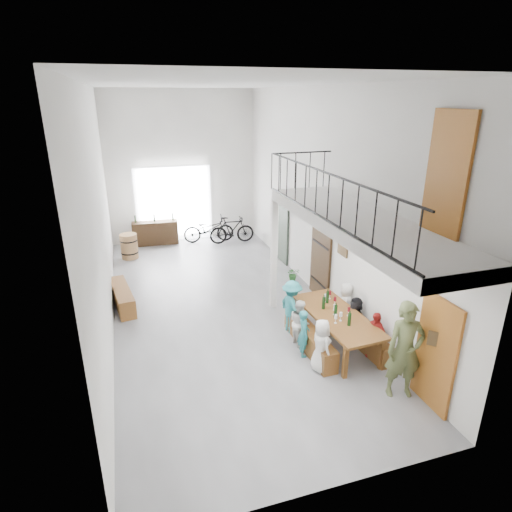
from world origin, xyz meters
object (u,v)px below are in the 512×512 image
object	(u,v)px
tasting_table	(337,318)
serving_counter	(156,233)
bicycle_near	(209,229)
side_bench	(122,297)
host_standing	(405,350)
oak_barrel	(129,246)
bench_inner	(309,339)

from	to	relation	value
tasting_table	serving_counter	xyz separation A→B (m)	(-3.17, 8.33, -0.27)
bicycle_near	side_bench	bearing A→B (deg)	149.54
side_bench	host_standing	size ratio (longest dim) A/B	0.96
tasting_table	oak_barrel	bearing A→B (deg)	116.87
side_bench	host_standing	distance (m)	7.22
oak_barrel	bicycle_near	distance (m)	3.08
oak_barrel	serving_counter	xyz separation A→B (m)	(0.99, 1.24, 0.01)
bench_inner	oak_barrel	bearing A→B (deg)	116.36
oak_barrel	bench_inner	bearing A→B (deg)	-63.04
bench_inner	host_standing	bearing A→B (deg)	-63.18
bench_inner	side_bench	world-z (taller)	side_bench
bench_inner	side_bench	bearing A→B (deg)	138.41
side_bench	serving_counter	bearing A→B (deg)	74.97
host_standing	bicycle_near	bearing A→B (deg)	114.57
tasting_table	bench_inner	world-z (taller)	tasting_table
side_bench	serving_counter	size ratio (longest dim) A/B	1.10
bench_inner	host_standing	xyz separation A→B (m)	(0.99, -1.91, 0.70)
host_standing	bicycle_near	size ratio (longest dim) A/B	1.00
tasting_table	bench_inner	size ratio (longest dim) A/B	1.20
serving_counter	bench_inner	bearing A→B (deg)	-68.97
tasting_table	bench_inner	bearing A→B (deg)	168.28
host_standing	serving_counter	bearing A→B (deg)	124.59
host_standing	bicycle_near	xyz separation A→B (m)	(-1.61, 9.82, -0.45)
serving_counter	oak_barrel	bearing A→B (deg)	-125.04
bicycle_near	tasting_table	bearing A→B (deg)	-166.12
tasting_table	side_bench	world-z (taller)	tasting_table
tasting_table	side_bench	size ratio (longest dim) A/B	1.39
oak_barrel	serving_counter	world-z (taller)	serving_counter
oak_barrel	serving_counter	size ratio (longest dim) A/B	0.52
side_bench	bicycle_near	bearing A→B (deg)	54.31
tasting_table	oak_barrel	xyz separation A→B (m)	(-4.16, 7.10, -0.28)
serving_counter	bicycle_near	world-z (taller)	bicycle_near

